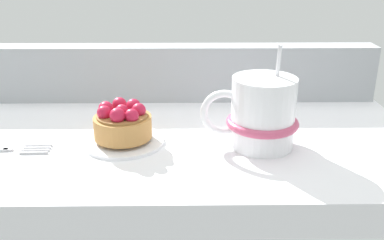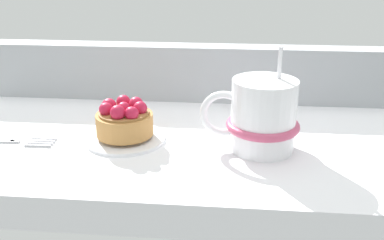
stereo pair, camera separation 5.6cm
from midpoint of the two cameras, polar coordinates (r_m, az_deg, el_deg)
The scene contains 5 objects.
ground_plane at distance 60.85cm, azimuth 0.17°, elevation -3.69°, with size 67.45×35.21×4.16cm, color white.
window_rail_back at distance 73.05cm, azimuth 1.29°, elevation 6.18°, with size 66.10×4.35×9.04cm, color #9EA3A8.
dessert_plate at distance 58.29cm, azimuth -5.95°, elevation -2.29°, with size 10.53×10.53×0.90cm.
raspberry_tart at distance 57.37cm, azimuth -6.06°, elevation -0.00°, with size 7.44×7.44×4.69cm.
coffee_mug at distance 55.29cm, azimuth 11.88°, elevation 0.41°, with size 12.47×9.16×13.27cm.
Camera 2 is at (7.80, -54.73, 23.82)cm, focal length 41.09 mm.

